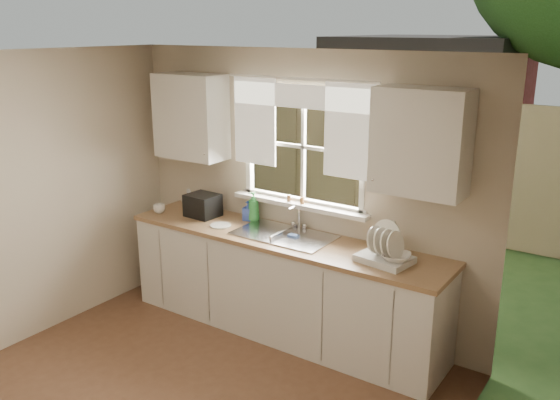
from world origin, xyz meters
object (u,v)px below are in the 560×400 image
Objects in this scene: dish_rack at (385,252)px; cup at (159,209)px; black_appliance at (203,205)px; soap_bottle_a at (254,207)px.

dish_rack is 3.83× the size of cup.
black_appliance reaches higher than cup.
dish_rack reaches higher than black_appliance.
dish_rack is 1.49× the size of black_appliance.
dish_rack is at bearing 15.26° from soap_bottle_a.
black_appliance is (-1.94, 0.08, 0.03)m from dish_rack.
black_appliance is (0.42, 0.17, 0.06)m from cup.
soap_bottle_a is at bearing 14.97° from cup.
soap_bottle_a is 2.47× the size of cup.
dish_rack reaches higher than soap_bottle_a.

